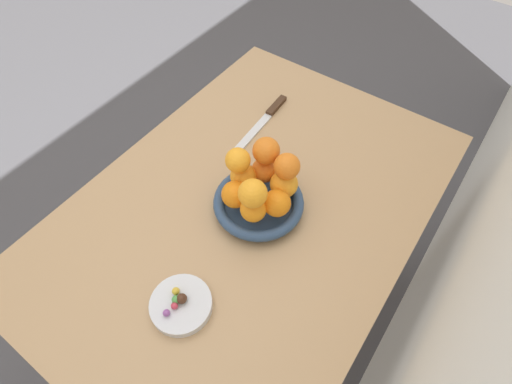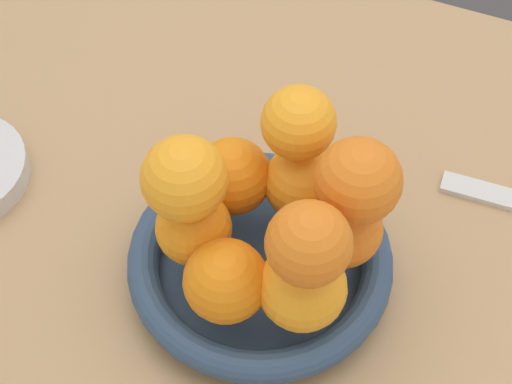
{
  "view_description": "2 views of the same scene",
  "coord_description": "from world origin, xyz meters",
  "px_view_note": "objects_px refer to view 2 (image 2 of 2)",
  "views": [
    {
      "loc": [
        0.46,
        0.34,
        1.55
      ],
      "look_at": [
        0.03,
        0.04,
        0.85
      ],
      "focal_mm": 28.0,
      "sensor_mm": 36.0,
      "label": 1
    },
    {
      "loc": [
        -0.13,
        0.34,
        1.31
      ],
      "look_at": [
        0.01,
        0.01,
        0.84
      ],
      "focal_mm": 55.0,
      "sensor_mm": 36.0,
      "label": 2
    }
  ],
  "objects_px": {
    "orange_7": "(184,178)",
    "orange_4": "(226,281)",
    "orange_8": "(357,183)",
    "orange_5": "(302,287)",
    "orange_9": "(309,244)",
    "orange_2": "(232,176)",
    "orange_6": "(299,123)",
    "orange_0": "(341,233)",
    "orange_3": "(194,228)",
    "dining_table": "(270,302)",
    "fruit_bowl": "(265,264)",
    "orange_1": "(302,182)"
  },
  "relations": [
    {
      "from": "orange_5",
      "to": "orange_9",
      "type": "bearing_deg",
      "value": 134.19
    },
    {
      "from": "orange_0",
      "to": "orange_8",
      "type": "xyz_separation_m",
      "value": [
        -0.01,
        -0.0,
        0.06
      ]
    },
    {
      "from": "dining_table",
      "to": "orange_1",
      "type": "xyz_separation_m",
      "value": [
        -0.01,
        -0.03,
        0.16
      ]
    },
    {
      "from": "orange_2",
      "to": "orange_6",
      "type": "xyz_separation_m",
      "value": [
        -0.05,
        -0.02,
        0.06
      ]
    },
    {
      "from": "orange_4",
      "to": "orange_9",
      "type": "height_order",
      "value": "orange_9"
    },
    {
      "from": "orange_4",
      "to": "orange_6",
      "type": "relative_size",
      "value": 1.1
    },
    {
      "from": "orange_2",
      "to": "orange_8",
      "type": "distance_m",
      "value": 0.12
    },
    {
      "from": "orange_2",
      "to": "orange_9",
      "type": "height_order",
      "value": "orange_9"
    },
    {
      "from": "orange_3",
      "to": "orange_4",
      "type": "relative_size",
      "value": 0.94
    },
    {
      "from": "dining_table",
      "to": "fruit_bowl",
      "type": "bearing_deg",
      "value": 100.06
    },
    {
      "from": "orange_9",
      "to": "orange_3",
      "type": "bearing_deg",
      "value": -11.67
    },
    {
      "from": "orange_2",
      "to": "orange_7",
      "type": "distance_m",
      "value": 0.08
    },
    {
      "from": "orange_3",
      "to": "orange_5",
      "type": "height_order",
      "value": "orange_5"
    },
    {
      "from": "orange_6",
      "to": "orange_3",
      "type": "bearing_deg",
      "value": 56.5
    },
    {
      "from": "fruit_bowl",
      "to": "orange_9",
      "type": "relative_size",
      "value": 3.64
    },
    {
      "from": "orange_2",
      "to": "orange_9",
      "type": "relative_size",
      "value": 1.08
    },
    {
      "from": "orange_0",
      "to": "orange_2",
      "type": "relative_size",
      "value": 0.97
    },
    {
      "from": "orange_0",
      "to": "orange_4",
      "type": "xyz_separation_m",
      "value": [
        0.06,
        0.07,
        0.0
      ]
    },
    {
      "from": "orange_6",
      "to": "orange_8",
      "type": "bearing_deg",
      "value": 146.87
    },
    {
      "from": "fruit_bowl",
      "to": "orange_7",
      "type": "bearing_deg",
      "value": 19.86
    },
    {
      "from": "orange_4",
      "to": "orange_8",
      "type": "relative_size",
      "value": 1.0
    },
    {
      "from": "orange_0",
      "to": "orange_6",
      "type": "relative_size",
      "value": 1.07
    },
    {
      "from": "orange_3",
      "to": "orange_6",
      "type": "relative_size",
      "value": 1.03
    },
    {
      "from": "orange_3",
      "to": "fruit_bowl",
      "type": "bearing_deg",
      "value": -159.92
    },
    {
      "from": "orange_7",
      "to": "orange_9",
      "type": "height_order",
      "value": "orange_9"
    },
    {
      "from": "orange_4",
      "to": "orange_8",
      "type": "distance_m",
      "value": 0.12
    },
    {
      "from": "orange_2",
      "to": "orange_8",
      "type": "bearing_deg",
      "value": 172.05
    },
    {
      "from": "orange_8",
      "to": "orange_0",
      "type": "bearing_deg",
      "value": 27.32
    },
    {
      "from": "orange_7",
      "to": "dining_table",
      "type": "bearing_deg",
      "value": -138.61
    },
    {
      "from": "fruit_bowl",
      "to": "orange_6",
      "type": "height_order",
      "value": "orange_6"
    },
    {
      "from": "orange_5",
      "to": "orange_7",
      "type": "height_order",
      "value": "orange_7"
    },
    {
      "from": "orange_8",
      "to": "orange_9",
      "type": "relative_size",
      "value": 1.07
    },
    {
      "from": "orange_9",
      "to": "orange_2",
      "type": "bearing_deg",
      "value": -40.08
    },
    {
      "from": "orange_3",
      "to": "orange_4",
      "type": "xyz_separation_m",
      "value": [
        -0.04,
        0.03,
        0.0
      ]
    },
    {
      "from": "orange_3",
      "to": "dining_table",
      "type": "bearing_deg",
      "value": -137.58
    },
    {
      "from": "orange_8",
      "to": "orange_9",
      "type": "height_order",
      "value": "same"
    },
    {
      "from": "dining_table",
      "to": "orange_7",
      "type": "height_order",
      "value": "orange_7"
    },
    {
      "from": "fruit_bowl",
      "to": "orange_0",
      "type": "xyz_separation_m",
      "value": [
        -0.05,
        -0.02,
        0.05
      ]
    },
    {
      "from": "dining_table",
      "to": "orange_9",
      "type": "bearing_deg",
      "value": 128.53
    },
    {
      "from": "orange_7",
      "to": "orange_9",
      "type": "xyz_separation_m",
      "value": [
        -0.1,
        0.02,
        0.0
      ]
    },
    {
      "from": "fruit_bowl",
      "to": "orange_3",
      "type": "relative_size",
      "value": 3.62
    },
    {
      "from": "orange_0",
      "to": "orange_7",
      "type": "bearing_deg",
      "value": 19.97
    },
    {
      "from": "fruit_bowl",
      "to": "orange_9",
      "type": "bearing_deg",
      "value": 139.77
    },
    {
      "from": "dining_table",
      "to": "orange_9",
      "type": "xyz_separation_m",
      "value": [
        -0.05,
        0.06,
        0.22
      ]
    },
    {
      "from": "orange_9",
      "to": "dining_table",
      "type": "bearing_deg",
      "value": -51.47
    },
    {
      "from": "orange_7",
      "to": "orange_4",
      "type": "bearing_deg",
      "value": 143.33
    },
    {
      "from": "orange_1",
      "to": "orange_7",
      "type": "relative_size",
      "value": 0.99
    },
    {
      "from": "orange_3",
      "to": "orange_8",
      "type": "bearing_deg",
      "value": -159.56
    },
    {
      "from": "orange_5",
      "to": "orange_7",
      "type": "relative_size",
      "value": 1.04
    },
    {
      "from": "dining_table",
      "to": "orange_3",
      "type": "bearing_deg",
      "value": 42.42
    }
  ]
}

